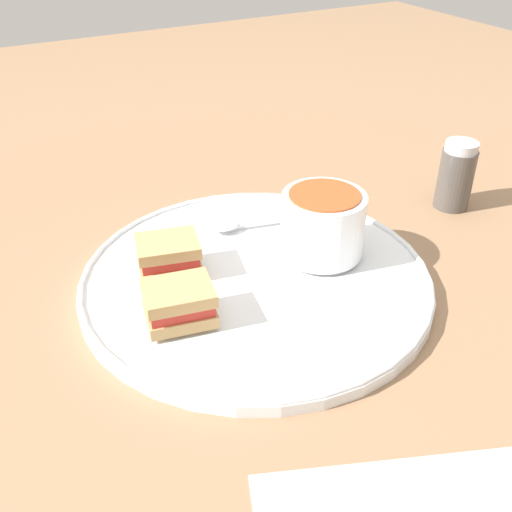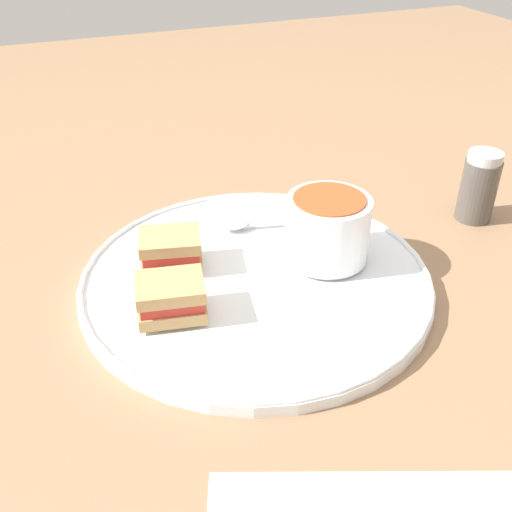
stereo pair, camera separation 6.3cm
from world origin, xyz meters
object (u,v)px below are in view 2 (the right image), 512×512
(sandwich_half_near, at_px, (171,250))
(spoon, at_px, (240,224))
(salt_shaker, at_px, (479,187))
(sandwich_half_far, at_px, (171,297))
(soup_bowl, at_px, (328,228))

(sandwich_half_near, bearing_deg, spoon, 26.05)
(sandwich_half_near, bearing_deg, salt_shaker, -2.29)
(sandwich_half_far, bearing_deg, soup_bowl, 9.94)
(sandwich_half_near, bearing_deg, soup_bowl, -16.95)
(salt_shaker, bearing_deg, sandwich_half_near, 177.71)
(spoon, height_order, sandwich_half_near, sandwich_half_near)
(spoon, relative_size, sandwich_half_far, 1.42)
(soup_bowl, height_order, spoon, soup_bowl)
(spoon, xyz_separation_m, sandwich_half_far, (-0.12, -0.13, 0.01))
(sandwich_half_far, bearing_deg, sandwich_half_near, 74.87)
(spoon, bearing_deg, salt_shaker, -179.21)
(spoon, relative_size, sandwich_half_near, 1.38)
(salt_shaker, bearing_deg, sandwich_half_far, -170.94)
(soup_bowl, relative_size, sandwich_half_far, 1.25)
(spoon, distance_m, sandwich_half_near, 0.11)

